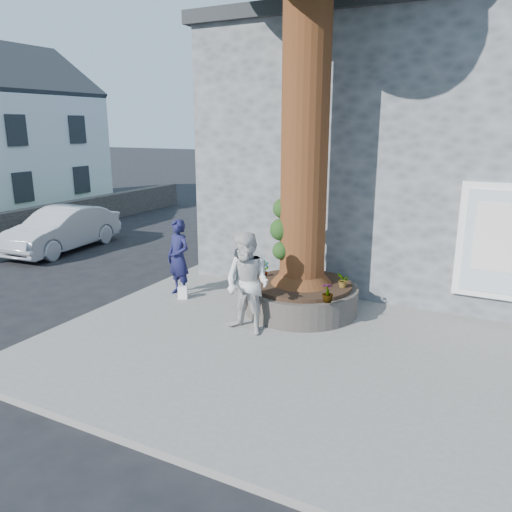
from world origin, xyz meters
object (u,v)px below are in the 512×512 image
at_px(woman, 247,284).
at_px(car_silver, 62,229).
at_px(man, 179,258).
at_px(planter, 301,297).

bearing_deg(woman, car_silver, 167.58).
relative_size(man, woman, 0.92).
distance_m(man, car_silver, 6.27).
height_order(man, woman, woman).
bearing_deg(planter, car_silver, 168.61).
bearing_deg(man, woman, -13.10).
bearing_deg(planter, woman, -107.20).
distance_m(planter, woman, 1.67).
relative_size(planter, car_silver, 0.57).
xyz_separation_m(woman, car_silver, (-8.27, 3.22, -0.39)).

